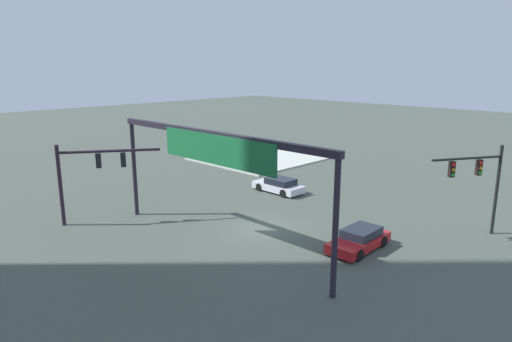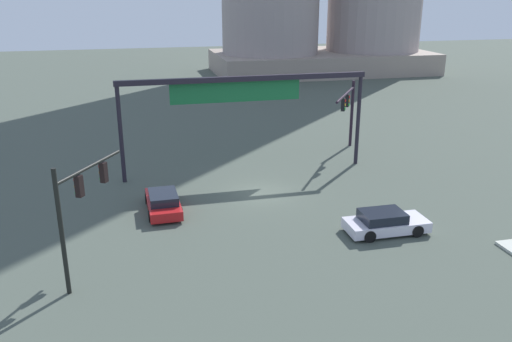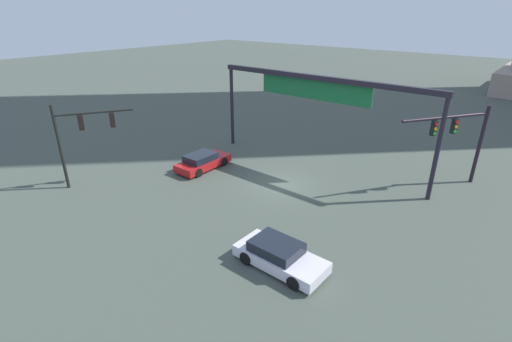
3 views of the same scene
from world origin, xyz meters
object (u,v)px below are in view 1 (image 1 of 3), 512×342
object	(u,v)px
traffic_signal_near_corner	(480,176)
sedan_car_waiting_far	(359,239)
fire_hydrant_on_curb	(258,149)
traffic_signal_opposite_side	(88,169)
sedan_car_approaching	(279,185)

from	to	relation	value
traffic_signal_near_corner	sedan_car_waiting_far	xyz separation A→B (m)	(3.90, 6.78, -3.21)
traffic_signal_near_corner	fire_hydrant_on_curb	bearing A→B (deg)	-78.53
traffic_signal_near_corner	traffic_signal_opposite_side	world-z (taller)	traffic_signal_near_corner
traffic_signal_near_corner	fire_hydrant_on_curb	world-z (taller)	traffic_signal_near_corner
sedan_car_approaching	sedan_car_waiting_far	distance (m)	12.56
traffic_signal_near_corner	sedan_car_approaching	size ratio (longest dim) A/B	1.29
sedan_car_approaching	sedan_car_waiting_far	bearing A→B (deg)	153.49
traffic_signal_near_corner	fire_hydrant_on_curb	distance (m)	29.98
fire_hydrant_on_curb	traffic_signal_near_corner	bearing A→B (deg)	160.74
sedan_car_approaching	fire_hydrant_on_curb	xyz separation A→B (m)	(13.02, -10.94, -0.09)
sedan_car_approaching	fire_hydrant_on_curb	distance (m)	17.00
sedan_car_approaching	fire_hydrant_on_curb	size ratio (longest dim) A/B	6.14
traffic_signal_opposite_side	sedan_car_waiting_far	distance (m)	17.67
traffic_signal_opposite_side	fire_hydrant_on_curb	xyz separation A→B (m)	(9.18, -25.32, -3.23)
traffic_signal_near_corner	sedan_car_waiting_far	world-z (taller)	traffic_signal_near_corner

